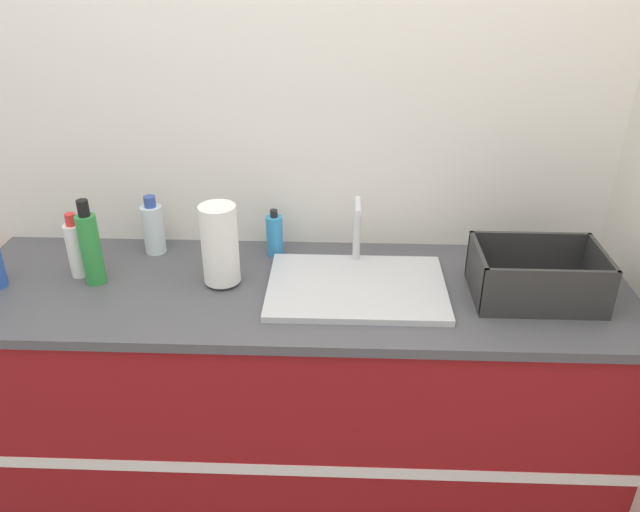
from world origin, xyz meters
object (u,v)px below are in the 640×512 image
Objects in this scene: sink at (357,285)px; dish_rack at (536,280)px; soap_dispenser at (275,235)px; paper_towel_roll at (220,245)px; bottle_clear at (153,228)px; bottle_green at (91,247)px; bottle_white_spray at (76,248)px.

sink is 1.47× the size of dish_rack.
soap_dispenser is (-0.79, 0.24, 0.01)m from dish_rack.
dish_rack is (0.93, -0.04, -0.07)m from paper_towel_roll.
dish_rack is (0.52, -0.02, 0.04)m from sink.
bottle_clear is (-0.67, 0.22, 0.07)m from sink.
paper_towel_roll is 0.93m from dish_rack.
soap_dispenser is at bearing 21.18° from bottle_green.
sink reaches higher than bottle_clear.
paper_towel_roll is at bearing -125.60° from soap_dispenser.
bottle_white_spray reaches higher than soap_dispenser.
bottle_green is (-0.39, -0.01, -0.01)m from paper_towel_roll.
sink is 0.86m from bottle_white_spray.
bottle_clear reaches higher than dish_rack.
bottle_green is at bearing 179.03° from sink.
dish_rack is 1.34× the size of bottle_green.
soap_dispenser reaches higher than dish_rack.
bottle_green is at bearing -32.89° from bottle_white_spray.
soap_dispenser is (-0.27, 0.22, 0.05)m from sink.
paper_towel_roll is 0.70× the size of dish_rack.
sink is 1.96× the size of bottle_green.
bottle_clear is at bearing 161.79° from sink.
soap_dispenser is at bearing 140.80° from sink.
bottle_green is 1.30× the size of bottle_white_spray.
bottle_clear is 0.40m from soap_dispenser.
soap_dispenser is at bearing 163.10° from dish_rack.
bottle_white_spray is at bearing 176.34° from sink.
dish_rack is 1.32m from bottle_green.
sink reaches higher than bottle_white_spray.
dish_rack is 1.38m from bottle_white_spray.
soap_dispenser is (0.14, 0.20, -0.06)m from paper_towel_roll.
bottle_white_spray is (-0.19, -0.16, 0.00)m from bottle_clear.
bottle_clear is 0.24m from bottle_green.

